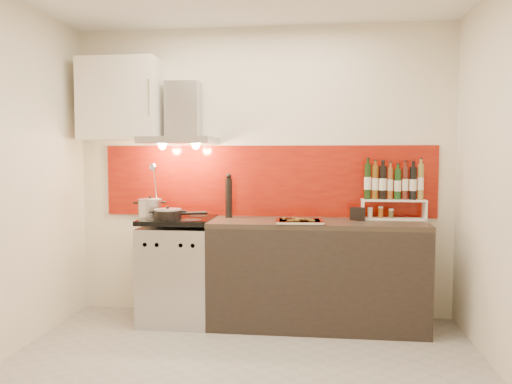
# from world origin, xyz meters

# --- Properties ---
(floor) EXTENTS (3.40, 3.40, 0.00)m
(floor) POSITION_xyz_m (0.00, 0.00, 0.00)
(floor) COLOR #9E9991
(floor) RESTS_ON ground
(back_wall) EXTENTS (3.40, 0.02, 2.60)m
(back_wall) POSITION_xyz_m (0.00, 1.40, 1.30)
(back_wall) COLOR silver
(back_wall) RESTS_ON ground
(backsplash) EXTENTS (3.00, 0.02, 0.64)m
(backsplash) POSITION_xyz_m (0.05, 1.39, 1.22)
(backsplash) COLOR maroon
(backsplash) RESTS_ON back_wall
(range_stove) EXTENTS (0.60, 0.60, 0.91)m
(range_stove) POSITION_xyz_m (-0.70, 1.10, 0.44)
(range_stove) COLOR #B7B7BA
(range_stove) RESTS_ON ground
(counter) EXTENTS (1.80, 0.60, 0.90)m
(counter) POSITION_xyz_m (0.50, 1.10, 0.45)
(counter) COLOR black
(counter) RESTS_ON ground
(range_hood) EXTENTS (0.62, 0.50, 0.61)m
(range_hood) POSITION_xyz_m (-0.70, 1.24, 1.74)
(range_hood) COLOR #B7B7BA
(range_hood) RESTS_ON back_wall
(upper_cabinet) EXTENTS (0.70, 0.35, 0.72)m
(upper_cabinet) POSITION_xyz_m (-1.25, 1.22, 1.95)
(upper_cabinet) COLOR silver
(upper_cabinet) RESTS_ON back_wall
(stock_pot) EXTENTS (0.21, 0.21, 0.18)m
(stock_pot) POSITION_xyz_m (-0.98, 1.18, 0.99)
(stock_pot) COLOR #B7B7BA
(stock_pot) RESTS_ON range_stove
(saute_pan) EXTENTS (0.44, 0.24, 0.11)m
(saute_pan) POSITION_xyz_m (-0.76, 1.01, 0.95)
(saute_pan) COLOR black
(saute_pan) RESTS_ON range_stove
(utensil_jar) EXTENTS (0.10, 0.15, 0.48)m
(utensil_jar) POSITION_xyz_m (-0.93, 1.16, 1.04)
(utensil_jar) COLOR silver
(utensil_jar) RESTS_ON range_stove
(pepper_mill) EXTENTS (0.06, 0.06, 0.39)m
(pepper_mill) POSITION_xyz_m (-0.28, 1.24, 1.09)
(pepper_mill) COLOR black
(pepper_mill) RESTS_ON counter
(step_shelf) EXTENTS (0.54, 0.15, 0.48)m
(step_shelf) POSITION_xyz_m (1.14, 1.25, 1.14)
(step_shelf) COLOR white
(step_shelf) RESTS_ON counter
(caddy_box) EXTENTS (0.13, 0.08, 0.10)m
(caddy_box) POSITION_xyz_m (0.84, 1.17, 0.96)
(caddy_box) COLOR black
(caddy_box) RESTS_ON counter
(baking_tray) EXTENTS (0.40, 0.32, 0.03)m
(baking_tray) POSITION_xyz_m (0.36, 0.94, 0.92)
(baking_tray) COLOR silver
(baking_tray) RESTS_ON counter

